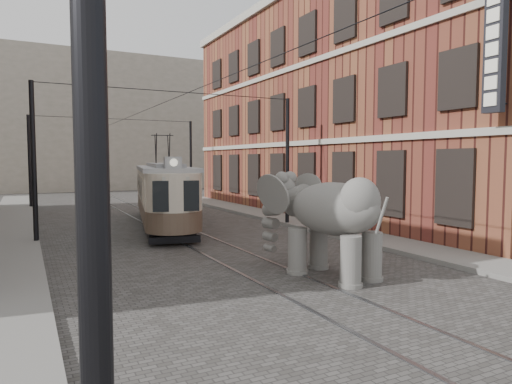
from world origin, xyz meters
TOP-DOWN VIEW (x-y plane):
  - ground at (0.00, 0.00)m, footprint 120.00×120.00m
  - tram_rails at (0.00, 0.00)m, footprint 1.54×80.00m
  - sidewalk_right at (6.00, 0.00)m, footprint 2.00×60.00m
  - sidewalk_left at (-6.50, 0.00)m, footprint 2.00×60.00m
  - brick_building at (11.00, 9.00)m, footprint 8.00×26.00m
  - distant_block at (0.00, 40.00)m, footprint 28.00×10.00m
  - catenary at (-0.20, 5.00)m, footprint 11.00×30.20m
  - tram at (-0.07, 8.67)m, footprint 4.31×11.13m
  - elephant at (1.36, -2.82)m, footprint 3.62×5.09m

SIDE VIEW (x-z plane):
  - ground at x=0.00m, z-range 0.00..0.00m
  - tram_rails at x=0.00m, z-range 0.00..0.02m
  - sidewalk_right at x=6.00m, z-range 0.00..0.15m
  - sidewalk_left at x=-6.50m, z-range 0.00..0.15m
  - elephant at x=1.36m, z-range 0.00..2.81m
  - tram at x=-0.07m, z-range 0.00..4.32m
  - catenary at x=-0.20m, z-range 0.00..6.00m
  - brick_building at x=11.00m, z-range 0.00..12.00m
  - distant_block at x=0.00m, z-range 0.00..14.00m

